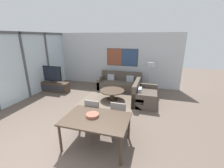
% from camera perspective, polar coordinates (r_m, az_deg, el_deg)
% --- Properties ---
extents(ground_plane, '(24.00, 24.00, 0.00)m').
position_cam_1_polar(ground_plane, '(4.06, -25.91, -24.30)').
color(ground_plane, brown).
extents(wall_back, '(7.12, 0.09, 2.80)m').
position_cam_1_polar(wall_back, '(8.27, 0.31, 9.32)').
color(wall_back, silver).
rests_on(wall_back, ground_plane).
extents(window_wall_left, '(0.07, 5.76, 2.80)m').
position_cam_1_polar(window_wall_left, '(7.40, -30.50, 6.90)').
color(window_wall_left, silver).
rests_on(window_wall_left, ground_plane).
extents(area_rug, '(2.50, 2.13, 0.01)m').
position_cam_1_polar(area_rug, '(6.53, 0.05, -5.80)').
color(area_rug, '#706051').
rests_on(area_rug, ground_plane).
extents(tv_console, '(1.60, 0.42, 0.46)m').
position_cam_1_polar(tv_console, '(7.97, -21.29, -0.92)').
color(tv_console, '#423326').
rests_on(tv_console, ground_plane).
extents(television, '(0.99, 0.20, 0.80)m').
position_cam_1_polar(television, '(7.81, -21.79, 3.43)').
color(television, '#2D2D33').
rests_on(television, tv_console).
extents(sofa_main, '(2.12, 0.91, 0.88)m').
position_cam_1_polar(sofa_main, '(7.70, 3.00, 0.07)').
color(sofa_main, '#51473D').
rests_on(sofa_main, ground_plane).
extents(sofa_side, '(0.91, 1.51, 0.88)m').
position_cam_1_polar(sofa_side, '(6.28, 11.77, -4.47)').
color(sofa_side, '#51473D').
rests_on(sofa_side, ground_plane).
extents(coffee_table, '(1.05, 1.05, 0.42)m').
position_cam_1_polar(coffee_table, '(6.42, 0.05, -3.25)').
color(coffee_table, '#423326').
rests_on(coffee_table, ground_plane).
extents(dining_table, '(1.56, 1.05, 0.75)m').
position_cam_1_polar(dining_table, '(3.71, -6.01, -13.73)').
color(dining_table, '#423326').
rests_on(dining_table, ground_plane).
extents(dining_chair_left, '(0.46, 0.46, 0.90)m').
position_cam_1_polar(dining_chair_left, '(4.50, -6.93, -10.34)').
color(dining_chair_left, gray).
rests_on(dining_chair_left, ground_plane).
extents(dining_chair_centre, '(0.46, 0.46, 0.90)m').
position_cam_1_polar(dining_chair_centre, '(4.33, 2.71, -11.35)').
color(dining_chair_centre, gray).
rests_on(dining_chair_centre, ground_plane).
extents(fruit_bowl, '(0.32, 0.32, 0.07)m').
position_cam_1_polar(fruit_bowl, '(3.74, -7.43, -11.61)').
color(fruit_bowl, '#995642').
rests_on(fruit_bowl, dining_table).
extents(floor_lamp, '(0.42, 0.42, 1.46)m').
position_cam_1_polar(floor_lamp, '(7.38, 14.42, 6.68)').
color(floor_lamp, '#2D2D33').
rests_on(floor_lamp, ground_plane).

